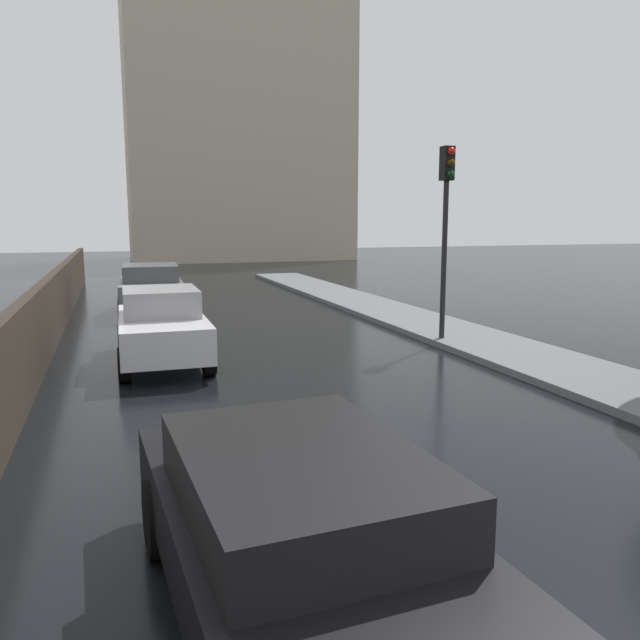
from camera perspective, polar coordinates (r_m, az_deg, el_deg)
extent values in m
cube|color=slate|center=(19.72, -15.36, 2.56)|extent=(1.99, 3.93, 0.70)
cube|color=#494D50|center=(19.59, -15.43, 4.26)|extent=(1.69, 2.15, 0.49)
cylinder|color=black|center=(18.53, -12.65, 1.17)|extent=(0.25, 0.69, 0.68)
cylinder|color=black|center=(18.50, -17.85, 0.94)|extent=(0.25, 0.69, 0.68)
cylinder|color=black|center=(21.05, -13.09, 2.09)|extent=(0.25, 0.69, 0.68)
cylinder|color=black|center=(21.03, -17.67, 1.89)|extent=(0.25, 0.69, 0.68)
cube|color=silver|center=(12.73, -14.40, -1.08)|extent=(1.68, 3.82, 0.67)
cube|color=gray|center=(12.76, -14.54, 1.66)|extent=(1.46, 1.77, 0.53)
cylinder|color=black|center=(11.63, -10.24, -3.56)|extent=(0.23, 0.63, 0.63)
cylinder|color=black|center=(11.54, -17.67, -3.96)|extent=(0.23, 0.63, 0.63)
cylinder|color=black|center=(14.08, -11.62, -1.39)|extent=(0.23, 0.63, 0.63)
cylinder|color=black|center=(14.00, -17.74, -1.70)|extent=(0.23, 0.63, 0.63)
cube|color=black|center=(4.45, -0.97, -21.10)|extent=(2.02, 4.64, 0.55)
cube|color=black|center=(4.38, -1.90, -14.40)|extent=(1.68, 2.34, 0.42)
cylinder|color=black|center=(6.08, 1.28, -15.28)|extent=(0.26, 0.68, 0.67)
cylinder|color=black|center=(5.71, -14.70, -17.32)|extent=(0.26, 0.68, 0.67)
cylinder|color=black|center=(14.47, 11.40, 5.40)|extent=(0.12, 0.12, 3.60)
cube|color=black|center=(14.50, 11.68, 14.01)|extent=(0.26, 0.26, 0.75)
sphere|color=red|center=(14.37, 12.07, 15.04)|extent=(0.17, 0.17, 0.17)
sphere|color=#392405|center=(14.35, 12.04, 14.05)|extent=(0.17, 0.17, 0.17)
sphere|color=black|center=(14.33, 12.01, 13.06)|extent=(0.17, 0.17, 0.17)
cube|color=#B2A88E|center=(47.65, -7.71, 17.66)|extent=(15.63, 8.96, 19.86)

